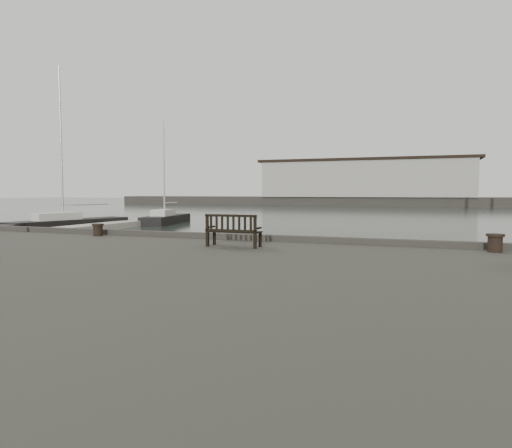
# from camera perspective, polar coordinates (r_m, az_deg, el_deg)

# --- Properties ---
(ground) EXTENTS (400.00, 400.00, 0.00)m
(ground) POSITION_cam_1_polar(r_m,az_deg,el_deg) (14.66, 0.63, -8.08)
(ground) COLOR black
(ground) RESTS_ON ground
(pontoon) EXTENTS (2.00, 24.00, 0.50)m
(pontoon) POSITION_cam_1_polar(r_m,az_deg,el_deg) (34.29, -26.21, -1.13)
(pontoon) COLOR #A09E94
(pontoon) RESTS_ON ground
(breakwater) EXTENTS (140.00, 9.50, 12.20)m
(breakwater) POSITION_cam_1_polar(r_m,az_deg,el_deg) (105.93, 15.23, 4.52)
(breakwater) COLOR #383530
(breakwater) RESTS_ON ground
(bench) EXTENTS (1.52, 0.53, 0.87)m
(bench) POSITION_cam_1_polar(r_m,az_deg,el_deg) (12.61, -2.83, -1.60)
(bench) COLOR black
(bench) RESTS_ON quay
(bollard_left) EXTENTS (0.41, 0.41, 0.42)m
(bollard_left) POSITION_cam_1_polar(r_m,az_deg,el_deg) (16.70, -19.15, -0.69)
(bollard_left) COLOR black
(bollard_left) RESTS_ON quay
(bollard_right) EXTENTS (0.55, 0.55, 0.46)m
(bollard_right) POSITION_cam_1_polar(r_m,az_deg,el_deg) (12.97, 27.71, -2.12)
(bollard_right) COLOR black
(bollard_right) RESTS_ON quay
(yacht_b) EXTENTS (4.75, 10.77, 13.84)m
(yacht_b) POSITION_cam_1_polar(r_m,az_deg,el_deg) (41.20, -22.31, -0.23)
(yacht_b) COLOR black
(yacht_b) RESTS_ON ground
(yacht_d) EXTENTS (3.73, 8.63, 10.70)m
(yacht_d) POSITION_cam_1_polar(r_m,az_deg,el_deg) (45.69, -11.15, 0.37)
(yacht_d) COLOR black
(yacht_d) RESTS_ON ground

